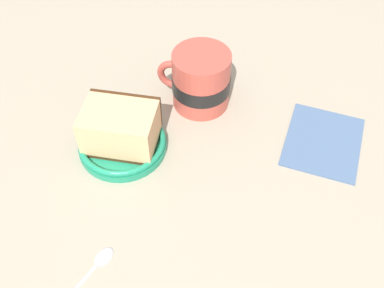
{
  "coord_description": "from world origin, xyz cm",
  "views": [
    {
      "loc": [
        2.9,
        -43.49,
        55.0
      ],
      "look_at": [
        4.18,
        0.33,
        3.0
      ],
      "focal_mm": 42.41,
      "sensor_mm": 36.0,
      "label": 1
    }
  ],
  "objects_px": {
    "small_plate": "(123,143)",
    "tea_mug": "(200,80)",
    "folded_napkin": "(323,141)",
    "teaspoon": "(94,267)",
    "cake_slice": "(120,127)"
  },
  "relations": [
    {
      "from": "small_plate",
      "to": "tea_mug",
      "type": "xyz_separation_m",
      "value": [
        0.13,
        0.1,
        0.04
      ]
    },
    {
      "from": "cake_slice",
      "to": "tea_mug",
      "type": "distance_m",
      "value": 0.16
    },
    {
      "from": "tea_mug",
      "to": "folded_napkin",
      "type": "distance_m",
      "value": 0.22
    },
    {
      "from": "small_plate",
      "to": "cake_slice",
      "type": "height_order",
      "value": "cake_slice"
    },
    {
      "from": "cake_slice",
      "to": "folded_napkin",
      "type": "bearing_deg",
      "value": -0.17
    },
    {
      "from": "small_plate",
      "to": "tea_mug",
      "type": "bearing_deg",
      "value": 38.6
    },
    {
      "from": "cake_slice",
      "to": "folded_napkin",
      "type": "height_order",
      "value": "cake_slice"
    },
    {
      "from": "cake_slice",
      "to": "tea_mug",
      "type": "relative_size",
      "value": 1.01
    },
    {
      "from": "small_plate",
      "to": "teaspoon",
      "type": "distance_m",
      "value": 0.2
    },
    {
      "from": "cake_slice",
      "to": "small_plate",
      "type": "bearing_deg",
      "value": -101.96
    },
    {
      "from": "small_plate",
      "to": "cake_slice",
      "type": "distance_m",
      "value": 0.03
    },
    {
      "from": "folded_napkin",
      "to": "small_plate",
      "type": "bearing_deg",
      "value": -179.69
    },
    {
      "from": "teaspoon",
      "to": "folded_napkin",
      "type": "bearing_deg",
      "value": 30.78
    },
    {
      "from": "teaspoon",
      "to": "folded_napkin",
      "type": "height_order",
      "value": "teaspoon"
    },
    {
      "from": "tea_mug",
      "to": "teaspoon",
      "type": "xyz_separation_m",
      "value": [
        -0.15,
        -0.3,
        -0.05
      ]
    }
  ]
}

